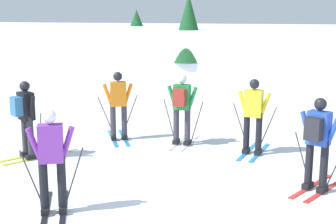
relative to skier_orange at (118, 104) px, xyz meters
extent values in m
cube|color=silver|center=(2.73, 14.59, 0.21)|extent=(80.00, 9.43, 2.25)
cube|color=#237AC6|center=(-0.19, 0.07, -0.91)|extent=(0.76, 1.49, 0.02)
cube|color=#237AC6|center=(0.07, 0.19, -0.91)|extent=(0.76, 1.49, 0.02)
cube|color=black|center=(-0.12, -0.07, -0.85)|extent=(0.22, 0.29, 0.10)
cube|color=black|center=(0.13, 0.05, -0.85)|extent=(0.22, 0.29, 0.10)
cylinder|color=#38333D|center=(-0.12, -0.07, -0.37)|extent=(0.14, 0.14, 0.85)
cylinder|color=#38333D|center=(0.13, 0.05, -0.37)|extent=(0.14, 0.14, 0.85)
cube|color=orange|center=(0.00, -0.01, 0.25)|extent=(0.45, 0.38, 0.60)
cylinder|color=orange|center=(-0.23, -0.10, 0.24)|extent=(0.27, 0.19, 0.55)
cylinder|color=orange|center=(0.22, 0.12, 0.24)|extent=(0.27, 0.19, 0.55)
sphere|color=black|center=(0.00, -0.01, 0.68)|extent=(0.22, 0.22, 0.22)
cylinder|color=#38383D|center=(-0.29, -0.04, -0.37)|extent=(0.41, 0.21, 1.11)
cylinder|color=#38383D|center=(0.22, 0.20, -0.37)|extent=(0.41, 0.21, 1.11)
cube|color=#237AC6|center=(3.20, -0.37, -0.91)|extent=(0.44, 1.58, 0.02)
cube|color=#237AC6|center=(3.47, -0.43, -0.91)|extent=(0.44, 1.58, 0.02)
cube|color=black|center=(3.16, -0.52, -0.85)|extent=(0.17, 0.28, 0.10)
cube|color=black|center=(3.44, -0.58, -0.85)|extent=(0.17, 0.28, 0.10)
cylinder|color=black|center=(3.16, -0.52, -0.37)|extent=(0.14, 0.14, 0.85)
cylinder|color=black|center=(3.44, -0.58, -0.37)|extent=(0.14, 0.14, 0.85)
cube|color=yellow|center=(3.30, -0.55, 0.25)|extent=(0.42, 0.32, 0.60)
cylinder|color=yellow|center=(3.06, -0.47, 0.24)|extent=(0.27, 0.14, 0.55)
cylinder|color=yellow|center=(3.55, -0.58, 0.24)|extent=(0.27, 0.14, 0.55)
sphere|color=black|center=(3.30, -0.55, 0.68)|extent=(0.22, 0.22, 0.22)
cylinder|color=#38383D|center=(3.04, -0.39, -0.36)|extent=(0.42, 0.12, 1.12)
cylinder|color=#38383D|center=(3.60, -0.51, -0.36)|extent=(0.42, 0.12, 1.12)
cube|color=black|center=(0.14, -4.40, -0.91)|extent=(0.66, 1.52, 0.02)
cube|color=black|center=(0.40, -4.30, -0.91)|extent=(0.66, 1.52, 0.02)
cube|color=black|center=(0.19, -4.54, -0.85)|extent=(0.21, 0.29, 0.10)
cube|color=black|center=(0.45, -4.44, -0.85)|extent=(0.21, 0.29, 0.10)
cylinder|color=black|center=(0.19, -4.54, -0.37)|extent=(0.14, 0.14, 0.85)
cylinder|color=black|center=(0.45, -4.44, -0.37)|extent=(0.14, 0.14, 0.85)
cube|color=purple|center=(0.32, -4.49, 0.25)|extent=(0.44, 0.36, 0.60)
cylinder|color=purple|center=(0.08, -4.56, 0.24)|extent=(0.27, 0.18, 0.55)
cylinder|color=purple|center=(0.55, -4.38, 0.24)|extent=(0.27, 0.18, 0.55)
sphere|color=silver|center=(0.32, -4.49, 0.68)|extent=(0.22, 0.22, 0.22)
cylinder|color=#38383D|center=(-0.01, -4.51, -0.39)|extent=(0.35, 0.16, 1.06)
cylinder|color=#38383D|center=(0.58, -4.28, -0.39)|extent=(0.35, 0.16, 1.06)
cube|color=red|center=(4.46, -2.40, -0.91)|extent=(0.88, 1.43, 0.02)
cube|color=red|center=(4.70, -2.54, -0.91)|extent=(0.88, 1.43, 0.02)
cube|color=black|center=(4.38, -2.53, -0.85)|extent=(0.23, 0.29, 0.10)
cube|color=black|center=(4.62, -2.67, -0.85)|extent=(0.23, 0.29, 0.10)
cylinder|color=black|center=(4.38, -2.53, -0.37)|extent=(0.14, 0.14, 0.85)
cylinder|color=black|center=(4.62, -2.67, -0.37)|extent=(0.14, 0.14, 0.85)
cube|color=#284CB7|center=(4.50, -2.60, 0.25)|extent=(0.45, 0.40, 0.60)
cylinder|color=#284CB7|center=(4.30, -2.46, 0.24)|extent=(0.27, 0.21, 0.55)
cylinder|color=#284CB7|center=(4.73, -2.71, 0.24)|extent=(0.27, 0.21, 0.55)
sphere|color=black|center=(4.50, -2.60, 0.68)|extent=(0.22, 0.22, 0.22)
cylinder|color=#38383D|center=(4.28, -2.36, -0.42)|extent=(0.34, 0.21, 1.00)
cylinder|color=#38383D|center=(4.82, -2.67, -0.42)|extent=(0.34, 0.21, 1.00)
cube|color=#232328|center=(4.40, -2.79, 0.27)|extent=(0.33, 0.30, 0.40)
cube|color=silver|center=(1.49, 0.05, -0.91)|extent=(0.29, 1.60, 0.02)
cube|color=silver|center=(1.77, 0.02, -0.91)|extent=(0.29, 1.60, 0.02)
cube|color=black|center=(1.47, -0.09, -0.85)|extent=(0.15, 0.27, 0.10)
cube|color=black|center=(1.75, -0.13, -0.85)|extent=(0.15, 0.27, 0.10)
cylinder|color=#38333D|center=(1.47, -0.09, -0.37)|extent=(0.14, 0.14, 0.85)
cylinder|color=#38333D|center=(1.75, -0.13, -0.37)|extent=(0.14, 0.14, 0.85)
cube|color=#23843D|center=(1.61, -0.11, 0.25)|extent=(0.41, 0.29, 0.60)
cylinder|color=#23843D|center=(1.37, -0.06, 0.24)|extent=(0.26, 0.12, 0.55)
cylinder|color=#23843D|center=(1.86, -0.12, 0.24)|extent=(0.26, 0.12, 0.55)
sphere|color=silver|center=(1.61, -0.11, 0.68)|extent=(0.22, 0.22, 0.22)
cylinder|color=#38383D|center=(1.29, 0.03, -0.38)|extent=(0.32, 0.06, 1.08)
cylinder|color=#38383D|center=(1.96, -0.06, -0.38)|extent=(0.32, 0.06, 1.08)
cube|color=maroon|center=(1.59, -0.32, 0.27)|extent=(0.30, 0.21, 0.40)
cube|color=gold|center=(-1.50, -1.65, -0.91)|extent=(1.05, 1.32, 0.02)
cube|color=gold|center=(-1.28, -1.82, -0.91)|extent=(1.05, 1.32, 0.02)
cube|color=black|center=(-1.59, -1.77, -0.85)|extent=(0.25, 0.28, 0.10)
cube|color=black|center=(-1.37, -1.94, -0.85)|extent=(0.25, 0.28, 0.10)
cylinder|color=#2D2D33|center=(-1.59, -1.77, -0.37)|extent=(0.14, 0.14, 0.85)
cylinder|color=#2D2D33|center=(-1.37, -1.94, -0.37)|extent=(0.14, 0.14, 0.85)
cube|color=black|center=(-1.48, -1.86, 0.25)|extent=(0.45, 0.42, 0.60)
cylinder|color=black|center=(-1.67, -1.69, 0.24)|extent=(0.26, 0.23, 0.55)
cylinder|color=black|center=(-1.27, -1.99, 0.24)|extent=(0.26, 0.23, 0.55)
sphere|color=black|center=(-1.48, -1.86, 0.68)|extent=(0.22, 0.22, 0.22)
cylinder|color=#38383D|center=(-1.71, -1.55, -0.38)|extent=(0.22, 0.18, 1.09)
cylinder|color=#38383D|center=(-1.13, -2.00, -0.38)|extent=(0.22, 0.18, 1.09)
cube|color=teal|center=(-1.61, -2.02, 0.27)|extent=(0.33, 0.31, 0.40)
cylinder|color=#513823|center=(-0.02, 10.53, -0.50)|extent=(0.18, 0.18, 0.83)
cone|color=#194C23|center=(-0.02, 10.53, 1.42)|extent=(1.69, 1.69, 3.01)
cylinder|color=#513823|center=(-3.53, 14.56, -0.47)|extent=(0.19, 0.19, 0.89)
cone|color=#194C23|center=(-3.53, 14.56, 1.09)|extent=(1.78, 1.78, 2.24)
camera|label=1|loc=(3.62, -11.31, 2.33)|focal=52.36mm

